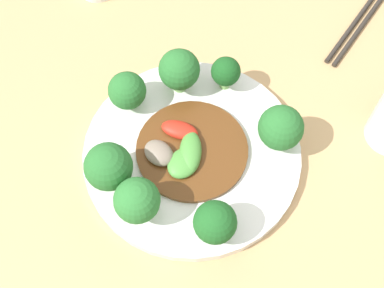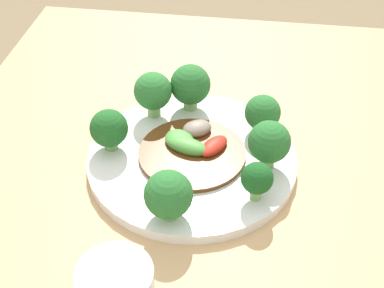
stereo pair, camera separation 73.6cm
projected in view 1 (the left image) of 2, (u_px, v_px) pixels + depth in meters
ground_plane at (208, 273)px, 1.37m from camera, size 8.00×8.00×0.00m
table at (213, 227)px, 1.05m from camera, size 0.96×0.76×0.73m
plate at (192, 154)px, 0.71m from camera, size 0.29×0.29×0.02m
broccoli_east at (281, 128)px, 0.67m from camera, size 0.06×0.06×0.07m
broccoli_northeast at (226, 72)px, 0.72m from camera, size 0.04×0.04×0.05m
broccoli_south at (215, 222)px, 0.62m from camera, size 0.05×0.05×0.06m
broccoli_north at (179, 70)px, 0.71m from camera, size 0.06×0.06×0.07m
broccoli_southwest at (137, 201)px, 0.62m from camera, size 0.06×0.06×0.07m
broccoli_northwest at (127, 91)px, 0.70m from camera, size 0.05×0.05×0.06m
broccoli_west at (109, 167)px, 0.64m from camera, size 0.06×0.06×0.07m
stirfry_center at (186, 150)px, 0.69m from camera, size 0.15×0.15×0.02m
chopsticks at (364, 16)px, 0.82m from camera, size 0.18×0.16×0.01m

